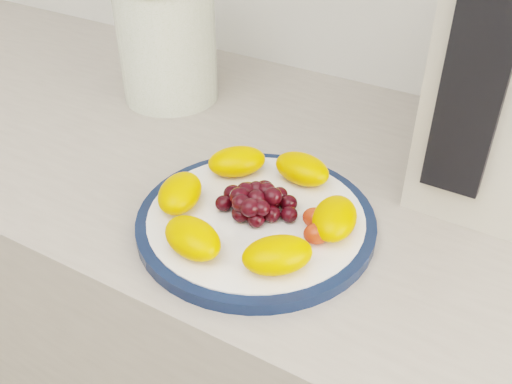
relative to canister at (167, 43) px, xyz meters
The scene contains 6 objects.
counter 0.62m from the canister, 16.73° to the right, with size 3.50×0.60×0.90m, color #A3988C.
plate_rim 0.38m from the canister, 37.51° to the right, with size 0.28×0.28×0.01m, color #0E1B39.
plate_face 0.38m from the canister, 37.51° to the right, with size 0.25×0.25×0.02m, color white.
canister is the anchor object (origin of this frame).
appliance_panel 0.50m from the canister, 12.64° to the right, with size 0.06×0.02×0.27m, color black.
fruit_plate 0.38m from the canister, 37.24° to the right, with size 0.24×0.24×0.04m.
Camera 1 is at (0.26, 0.61, 1.33)m, focal length 40.00 mm.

